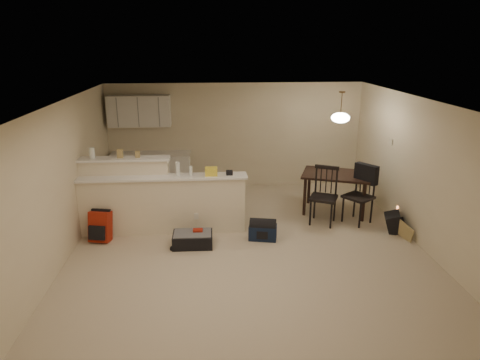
{
  "coord_description": "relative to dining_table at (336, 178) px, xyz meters",
  "views": [
    {
      "loc": [
        -0.64,
        -6.53,
        3.41
      ],
      "look_at": [
        -0.1,
        0.7,
        1.05
      ],
      "focal_mm": 32.0,
      "sensor_mm": 36.0,
      "label": 1
    }
  ],
  "objects": [
    {
      "name": "pendant_lamp",
      "position": [
        -0.0,
        -0.0,
        1.26
      ],
      "size": [
        0.36,
        0.36,
        0.62
      ],
      "color": "brown",
      "rests_on": "room"
    },
    {
      "name": "pouch",
      "position": [
        -2.22,
        -0.74,
        0.4
      ],
      "size": [
        0.12,
        0.1,
        0.08
      ],
      "primitive_type": "cube",
      "color": "tan",
      "rests_on": "breakfast_bar"
    },
    {
      "name": "suitcase",
      "position": [
        -2.9,
        -1.36,
        -0.62
      ],
      "size": [
        0.69,
        0.45,
        0.23
      ],
      "primitive_type": "cube",
      "rotation": [
        0.0,
        0.0,
        -0.01
      ],
      "color": "black",
      "rests_on": "ground"
    },
    {
      "name": "thermostat",
      "position": [
        1.04,
        -0.09,
        0.77
      ],
      "size": [
        0.02,
        0.12,
        0.12
      ],
      "primitive_type": "cube",
      "color": "beige",
      "rests_on": "room"
    },
    {
      "name": "cardboard_sheet",
      "position": [
        0.9,
        -1.38,
        -0.59
      ],
      "size": [
        0.13,
        0.37,
        0.29
      ],
      "primitive_type": "cube",
      "rotation": [
        0.0,
        0.0,
        1.86
      ],
      "color": "tan",
      "rests_on": "ground"
    },
    {
      "name": "breakfast_bar",
      "position": [
        -3.7,
        -0.66,
        -0.13
      ],
      "size": [
        3.08,
        0.58,
        1.39
      ],
      "color": "beige",
      "rests_on": "ground"
    },
    {
      "name": "dining_table",
      "position": [
        0.0,
        0.0,
        0.0
      ],
      "size": [
        1.56,
        1.29,
        0.83
      ],
      "rotation": [
        0.0,
        0.0,
        -0.35
      ],
      "color": "black",
      "rests_on": "ground"
    },
    {
      "name": "bottle_b",
      "position": [
        -2.92,
        -0.74,
        0.45
      ],
      "size": [
        0.06,
        0.06,
        0.18
      ],
      "primitive_type": "cylinder",
      "color": "silver",
      "rests_on": "breakfast_bar"
    },
    {
      "name": "navy_duffel",
      "position": [
        -1.65,
        -1.19,
        -0.6
      ],
      "size": [
        0.54,
        0.36,
        0.27
      ],
      "primitive_type": "cube",
      "rotation": [
        0.0,
        0.0,
        -0.2
      ],
      "color": "#101B33",
      "rests_on": "ground"
    },
    {
      "name": "red_backpack",
      "position": [
        -4.55,
        -1.03,
        -0.46
      ],
      "size": [
        0.4,
        0.3,
        0.54
      ],
      "primitive_type": "cube",
      "rotation": [
        0.0,
        0.0,
        -0.21
      ],
      "color": "#A42212",
      "rests_on": "ground"
    },
    {
      "name": "bottle_a",
      "position": [
        -3.15,
        -0.74,
        0.49
      ],
      "size": [
        0.07,
        0.07,
        0.26
      ],
      "primitive_type": "cylinder",
      "color": "silver",
      "rests_on": "breakfast_bar"
    },
    {
      "name": "bag_lump",
      "position": [
        -2.55,
        -0.74,
        0.43
      ],
      "size": [
        0.22,
        0.18,
        0.14
      ],
      "primitive_type": "cube",
      "color": "tan",
      "rests_on": "breakfast_bar"
    },
    {
      "name": "dining_chair_far",
      "position": [
        0.29,
        -0.58,
        -0.17
      ],
      "size": [
        0.67,
        0.67,
        1.13
      ],
      "primitive_type": null,
      "rotation": [
        0.0,
        0.0,
        -0.95
      ],
      "color": "black",
      "rests_on": "ground"
    },
    {
      "name": "cereal_box",
      "position": [
        -4.2,
        -0.52,
        0.74
      ],
      "size": [
        0.1,
        0.07,
        0.16
      ],
      "primitive_type": "cube",
      "color": "tan",
      "rests_on": "breakfast_bar"
    },
    {
      "name": "dining_chair_near",
      "position": [
        -0.4,
        -0.57,
        -0.17
      ],
      "size": [
        0.65,
        0.64,
        1.12
      ],
      "primitive_type": null,
      "rotation": [
        0.0,
        0.0,
        -0.45
      ],
      "color": "black",
      "rests_on": "ground"
    },
    {
      "name": "kitchen_counter",
      "position": [
        -3.95,
        1.55,
        -0.28
      ],
      "size": [
        1.8,
        0.6,
        0.9
      ],
      "primitive_type": "cube",
      "color": "white",
      "rests_on": "ground"
    },
    {
      "name": "upper_cabinets",
      "position": [
        -4.15,
        1.68,
        1.17
      ],
      "size": [
        1.4,
        0.34,
        0.7
      ],
      "primitive_type": "cube",
      "color": "white",
      "rests_on": "room"
    },
    {
      "name": "small_box",
      "position": [
        -3.88,
        -0.52,
        0.72
      ],
      "size": [
        0.08,
        0.06,
        0.12
      ],
      "primitive_type": "cube",
      "color": "tan",
      "rests_on": "breakfast_bar"
    },
    {
      "name": "room",
      "position": [
        -1.95,
        -1.64,
        0.52
      ],
      "size": [
        7.0,
        7.02,
        2.5
      ],
      "color": "#C1B095",
      "rests_on": "ground"
    },
    {
      "name": "black_daypack",
      "position": [
        0.85,
        -1.03,
        -0.56
      ],
      "size": [
        0.38,
        0.46,
        0.34
      ],
      "primitive_type": "cube",
      "rotation": [
        0.0,
        0.0,
        1.25
      ],
      "color": "black",
      "rests_on": "ground"
    },
    {
      "name": "jar",
      "position": [
        -4.69,
        -0.52,
        0.76
      ],
      "size": [
        0.1,
        0.1,
        0.2
      ],
      "primitive_type": "cylinder",
      "color": "silver",
      "rests_on": "breakfast_bar"
    }
  ]
}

